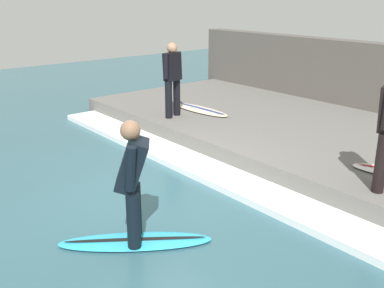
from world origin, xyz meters
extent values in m
plane|color=#335B66|center=(0.00, 0.00, 0.00)|extent=(28.00, 28.00, 0.00)
cube|color=#66635E|center=(3.64, 0.00, 0.19)|extent=(4.40, 10.62, 0.38)
cube|color=#544F49|center=(6.09, 0.00, 0.96)|extent=(0.50, 11.15, 1.91)
cube|color=white|center=(1.07, 0.00, 0.06)|extent=(0.74, 10.09, 0.11)
ellipsoid|color=#2DADD1|center=(-1.16, -0.97, 0.03)|extent=(1.83, 1.49, 0.06)
ellipsoid|color=black|center=(-1.16, -0.97, 0.06)|extent=(1.49, 1.10, 0.01)
cylinder|color=black|center=(-1.25, -1.10, 0.41)|extent=(0.17, 0.17, 0.70)
cylinder|color=black|center=(-1.07, -0.85, 0.41)|extent=(0.17, 0.17, 0.70)
cube|color=black|center=(-1.16, -0.97, 1.07)|extent=(0.58, 0.58, 0.67)
sphere|color=#846047|center=(-1.16, -0.97, 1.49)|extent=(0.24, 0.24, 0.24)
cylinder|color=black|center=(-1.30, -1.16, 1.11)|extent=(0.12, 0.20, 0.56)
cylinder|color=black|center=(-1.03, -0.78, 1.11)|extent=(0.12, 0.20, 0.56)
cylinder|color=black|center=(2.20, 2.52, 0.79)|extent=(0.16, 0.16, 0.81)
cylinder|color=black|center=(1.91, 2.44, 0.79)|extent=(0.16, 0.16, 0.81)
cube|color=black|center=(2.06, 2.48, 1.49)|extent=(0.44, 0.34, 0.60)
sphere|color=#A87A5B|center=(2.06, 2.48, 1.89)|extent=(0.23, 0.23, 0.23)
cylinder|color=black|center=(2.27, 2.54, 1.52)|extent=(0.11, 0.12, 0.52)
cylinder|color=black|center=(1.85, 2.42, 1.52)|extent=(0.11, 0.12, 0.52)
ellipsoid|color=beige|center=(2.85, 2.47, 0.41)|extent=(0.57, 1.72, 0.06)
ellipsoid|color=navy|center=(2.85, 2.47, 0.44)|extent=(0.16, 1.56, 0.01)
cylinder|color=black|center=(1.83, -2.49, 0.80)|extent=(0.16, 0.16, 0.85)
camera|label=1|loc=(-3.76, -5.24, 2.99)|focal=42.00mm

